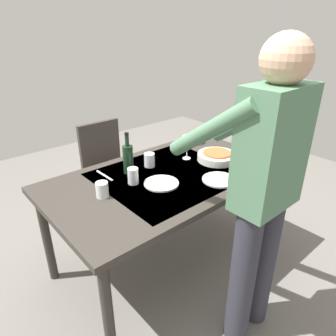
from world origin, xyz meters
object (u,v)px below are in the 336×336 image
Objects in this scene: dinner_plate_near at (161,183)px; side_bowl_salad at (192,139)px; person_server at (262,189)px; water_cup_near_left at (133,176)px; dinner_plate_far at (219,180)px; chair_near at (107,165)px; wine_bottle at (128,158)px; water_cup_far_left at (102,190)px; wine_glass_left at (187,146)px; serving_bowl_pasta at (217,156)px; water_cup_near_right at (149,160)px; dining_table at (168,183)px.

side_bowl_salad is at bearing -149.28° from dinner_plate_near.
person_server reaches higher than dinner_plate_near.
person_server reaches higher than water_cup_near_left.
chair_near is at bearing -80.04° from dinner_plate_far.
person_server is 5.71× the size of wine_bottle.
person_server is at bearing 121.76° from water_cup_far_left.
person_server is 9.38× the size of side_bowl_salad.
wine_glass_left is (-0.31, -0.86, -0.10)m from person_server.
serving_bowl_pasta is at bearing -124.35° from person_server.
wine_glass_left reaches higher than water_cup_near_right.
water_cup_near_left is 1.12× the size of water_cup_far_left.
person_server is at bearing 106.74° from water_cup_near_left.
serving_bowl_pasta reaches higher than dining_table.
water_cup_near_left reaches higher than water_cup_near_right.
chair_near is 3.03× the size of serving_bowl_pasta.
dining_table is 0.79m from person_server.
wine_bottle is at bearing -10.99° from wine_glass_left.
dinner_plate_near is (0.42, 0.19, -0.10)m from wine_glass_left.
chair_near is at bearing -41.66° from side_bowl_salad.
water_cup_near_left is at bearing 19.06° from side_bowl_salad.
chair_near reaches higher than wine_glass_left.
water_cup_near_right is 0.51m from water_cup_far_left.
dinner_plate_near is (-0.06, 0.29, -0.10)m from wine_bottle.
wine_glass_left is at bearing -155.28° from dinner_plate_near.
water_cup_near_right is 0.44× the size of dinner_plate_near.
chair_near reaches higher than water_cup_far_left.
water_cup_far_left is (0.48, -0.77, -0.16)m from person_server.
water_cup_near_left is (0.55, 0.06, -0.05)m from wine_glass_left.
water_cup_near_right is 0.53m from serving_bowl_pasta.
dining_table is at bearing 21.25° from wine_glass_left.
person_server is at bearing 99.14° from dinner_plate_near.
water_cup_near_right is at bearing -14.61° from wine_glass_left.
wine_glass_left is 0.50× the size of serving_bowl_pasta.
wine_glass_left is 0.24m from serving_bowl_pasta.
side_bowl_salad is at bearing -165.94° from water_cup_near_right.
water_cup_near_left reaches higher than dining_table.
wine_bottle is at bearing -77.78° from dinner_plate_near.
serving_bowl_pasta is at bearing 174.40° from water_cup_far_left.
person_server is 11.19× the size of wine_glass_left.
water_cup_far_left is (0.49, 0.16, -0.00)m from water_cup_near_right.
wine_glass_left is at bearing -174.11° from water_cup_far_left.
wine_glass_left is 1.56× the size of water_cup_far_left.
person_server is 7.34× the size of dinner_plate_far.
serving_bowl_pasta and side_bowl_salad have the same top height.
person_server is 0.92m from water_cup_far_left.
chair_near is 1.06m from serving_bowl_pasta.
water_cup_far_left is (0.31, 0.17, -0.06)m from wine_bottle.
person_server is 15.58× the size of water_cup_near_left.
serving_bowl_pasta is at bearing 157.14° from wine_bottle.
wine_bottle is at bearing -150.64° from water_cup_far_left.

